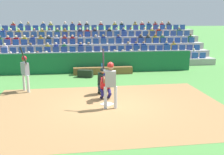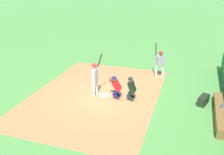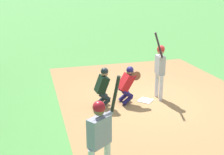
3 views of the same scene
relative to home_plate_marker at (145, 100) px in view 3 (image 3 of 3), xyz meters
name	(u,v)px [view 3 (image 3 of 3)]	position (x,y,z in m)	size (l,w,h in m)	color
ground_plane	(145,101)	(0.00, 0.00, -0.02)	(160.00, 160.00, 0.00)	#4D8C41
infield_dirt_patch	(159,99)	(0.00, 0.50, -0.01)	(9.48, 6.67, 0.01)	#9E7447
home_plate_marker	(145,100)	(0.00, 0.00, 0.00)	(0.44, 0.44, 0.02)	white
batter_at_plate	(160,66)	(-0.07, 0.50, 1.15)	(0.56, 0.49, 2.34)	silver
catcher_crouching	(127,83)	(-0.01, -0.65, 0.69)	(0.49, 0.73, 1.25)	navy
home_plate_umpire	(103,85)	(0.04, -1.48, 0.69)	(0.48, 0.48, 1.30)	black
on_deck_batter	(100,133)	(3.65, -2.40, 1.07)	(0.45, 0.67, 2.22)	silver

